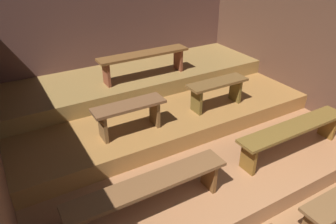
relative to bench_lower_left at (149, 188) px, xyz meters
name	(u,v)px	position (x,y,z in m)	size (l,w,h in m)	color
ground	(191,163)	(1.16, 0.85, -0.68)	(5.81, 6.12, 0.08)	#9A6942
wall_back	(119,45)	(1.16, 3.53, 0.49)	(5.81, 0.06, 2.26)	brown
wall_right	(314,63)	(3.69, 0.85, 0.49)	(0.06, 6.12, 2.26)	brown
platform_lower	(172,135)	(1.16, 1.44, -0.50)	(5.01, 4.12, 0.27)	#A36C45
platform_middle	(152,104)	(1.16, 2.15, -0.23)	(5.01, 2.70, 0.27)	#A16E37
platform_upper	(136,79)	(1.16, 2.78, 0.04)	(5.01, 1.44, 0.27)	olive
bench_lower_left	(149,188)	(0.00, 0.00, 0.00)	(1.90, 0.32, 0.46)	brown
bench_lower_right	(293,131)	(2.32, 0.00, 0.00)	(1.90, 0.32, 0.46)	brown
bench_middle_left	(129,111)	(0.36, 1.31, 0.24)	(1.06, 0.32, 0.46)	brown
bench_middle_right	(217,88)	(1.95, 1.31, 0.24)	(1.06, 0.32, 0.46)	brown
bench_upper_center	(144,58)	(1.20, 2.49, 0.53)	(1.68, 0.32, 0.46)	brown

